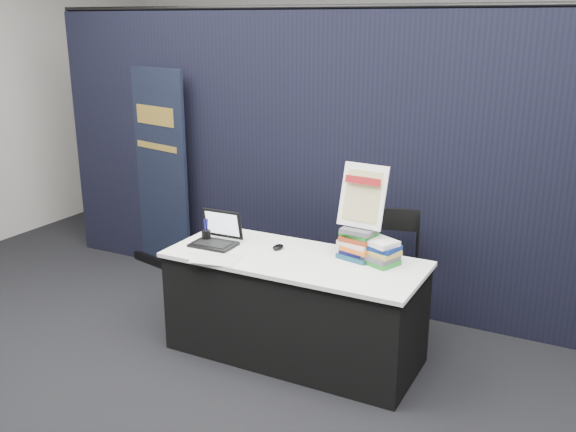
% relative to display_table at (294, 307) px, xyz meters
% --- Properties ---
extents(floor, '(8.00, 8.00, 0.00)m').
position_rel_display_table_xyz_m(floor, '(0.00, -0.55, -0.38)').
color(floor, black).
rests_on(floor, ground).
extents(wall_back, '(8.00, 0.02, 3.50)m').
position_rel_display_table_xyz_m(wall_back, '(0.00, 3.45, 1.37)').
color(wall_back, '#A9A69F').
rests_on(wall_back, floor).
extents(drape_partition, '(6.00, 0.08, 2.40)m').
position_rel_display_table_xyz_m(drape_partition, '(0.00, 1.05, 0.82)').
color(drape_partition, black).
rests_on(drape_partition, floor).
extents(display_table, '(1.80, 0.75, 0.75)m').
position_rel_display_table_xyz_m(display_table, '(0.00, 0.00, 0.00)').
color(display_table, black).
rests_on(display_table, floor).
extents(laptop, '(0.32, 0.26, 0.24)m').
position_rel_display_table_xyz_m(laptop, '(-0.63, -0.02, 0.43)').
color(laptop, black).
rests_on(laptop, display_table).
extents(mouse, '(0.07, 0.11, 0.03)m').
position_rel_display_table_xyz_m(mouse, '(-0.18, 0.09, 0.39)').
color(mouse, black).
rests_on(mouse, display_table).
extents(brochure_left, '(0.35, 0.29, 0.00)m').
position_rel_display_table_xyz_m(brochure_left, '(-0.69, -0.14, 0.38)').
color(brochure_left, white).
rests_on(brochure_left, display_table).
extents(brochure_mid, '(0.27, 0.21, 0.00)m').
position_rel_display_table_xyz_m(brochure_mid, '(-0.58, -0.19, 0.38)').
color(brochure_mid, silver).
rests_on(brochure_mid, display_table).
extents(brochure_right, '(0.36, 0.29, 0.00)m').
position_rel_display_table_xyz_m(brochure_right, '(-0.46, -0.28, 0.38)').
color(brochure_right, silver).
rests_on(brochure_right, display_table).
extents(pen_cup, '(0.08, 0.08, 0.09)m').
position_rel_display_table_xyz_m(pen_cup, '(-0.73, -0.01, 0.42)').
color(pen_cup, black).
rests_on(pen_cup, display_table).
extents(book_stack_tall, '(0.26, 0.22, 0.22)m').
position_rel_display_table_xyz_m(book_stack_tall, '(0.40, 0.20, 0.48)').
color(book_stack_tall, navy).
rests_on(book_stack_tall, display_table).
extents(book_stack_short, '(0.28, 0.25, 0.17)m').
position_rel_display_table_xyz_m(book_stack_short, '(0.56, 0.17, 0.46)').
color(book_stack_short, '#228229').
rests_on(book_stack_short, display_table).
extents(info_sign, '(0.34, 0.17, 0.44)m').
position_rel_display_table_xyz_m(info_sign, '(0.40, 0.23, 0.81)').
color(info_sign, black).
rests_on(info_sign, book_stack_tall).
extents(pullup_banner, '(0.81, 0.29, 1.92)m').
position_rel_display_table_xyz_m(pullup_banner, '(-1.91, 0.95, 0.47)').
color(pullup_banner, black).
rests_on(pullup_banner, floor).
extents(stacking_chair, '(0.53, 0.54, 0.97)m').
position_rel_display_table_xyz_m(stacking_chair, '(0.44, 0.57, 0.16)').
color(stacking_chair, black).
rests_on(stacking_chair, floor).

